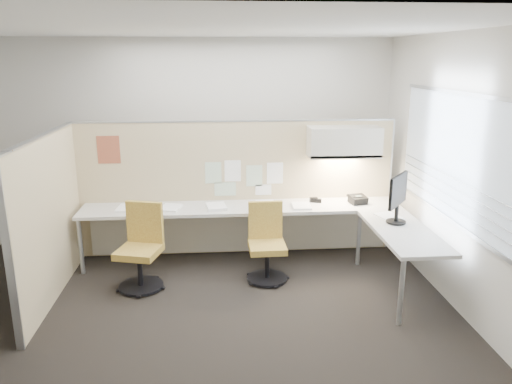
{
  "coord_description": "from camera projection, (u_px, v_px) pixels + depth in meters",
  "views": [
    {
      "loc": [
        0.29,
        -4.72,
        2.55
      ],
      "look_at": [
        0.74,
        0.8,
        1.04
      ],
      "focal_mm": 35.0,
      "sensor_mm": 36.0,
      "label": 1
    }
  ],
  "objects": [
    {
      "name": "floor",
      "position": [
        191.0,
        310.0,
        5.19
      ],
      "size": [
        5.5,
        4.5,
        0.01
      ],
      "primitive_type": "cube",
      "color": "black",
      "rests_on": "ground"
    },
    {
      "name": "ceiling",
      "position": [
        181.0,
        27.0,
        4.45
      ],
      "size": [
        5.5,
        4.5,
        0.01
      ],
      "primitive_type": "cube",
      "color": "white",
      "rests_on": "wall_back"
    },
    {
      "name": "wall_back",
      "position": [
        195.0,
        141.0,
        6.98
      ],
      "size": [
        5.5,
        0.02,
        2.8
      ],
      "primitive_type": "cube",
      "color": "beige",
      "rests_on": "ground"
    },
    {
      "name": "wall_front",
      "position": [
        164.0,
        280.0,
        2.65
      ],
      "size": [
        5.5,
        0.02,
        2.8
      ],
      "primitive_type": "cube",
      "color": "beige",
      "rests_on": "ground"
    },
    {
      "name": "wall_right",
      "position": [
        461.0,
        174.0,
        5.03
      ],
      "size": [
        0.02,
        4.5,
        2.8
      ],
      "primitive_type": "cube",
      "color": "beige",
      "rests_on": "ground"
    },
    {
      "name": "window_pane",
      "position": [
        460.0,
        160.0,
        4.99
      ],
      "size": [
        0.01,
        2.8,
        1.3
      ],
      "primitive_type": "cube",
      "color": "#9FADB9",
      "rests_on": "wall_right"
    },
    {
      "name": "partition_back",
      "position": [
        237.0,
        188.0,
        6.54
      ],
      "size": [
        4.1,
        0.06,
        1.75
      ],
      "primitive_type": "cube",
      "color": "#C2B286",
      "rests_on": "floor"
    },
    {
      "name": "partition_left",
      "position": [
        49.0,
        219.0,
        5.32
      ],
      "size": [
        0.06,
        2.2,
        1.75
      ],
      "primitive_type": "cube",
      "color": "#C2B286",
      "rests_on": "floor"
    },
    {
      "name": "desk",
      "position": [
        269.0,
        219.0,
        6.18
      ],
      "size": [
        4.0,
        2.07,
        0.73
      ],
      "color": "beige",
      "rests_on": "floor"
    },
    {
      "name": "overhead_bin",
      "position": [
        344.0,
        142.0,
        6.27
      ],
      "size": [
        0.9,
        0.36,
        0.38
      ],
      "primitive_type": "cube",
      "color": "beige",
      "rests_on": "partition_back"
    },
    {
      "name": "task_light_strip",
      "position": [
        343.0,
        158.0,
        6.33
      ],
      "size": [
        0.6,
        0.06,
        0.02
      ],
      "primitive_type": "cube",
      "color": "#FFEABF",
      "rests_on": "overhead_bin"
    },
    {
      "name": "pinned_papers",
      "position": [
        243.0,
        177.0,
        6.47
      ],
      "size": [
        1.01,
        0.0,
        0.47
      ],
      "color": "#8CBF8C",
      "rests_on": "partition_back"
    },
    {
      "name": "poster",
      "position": [
        109.0,
        150.0,
        6.24
      ],
      "size": [
        0.28,
        0.0,
        0.35
      ],
      "primitive_type": "cube",
      "color": "#DD481C",
      "rests_on": "partition_back"
    },
    {
      "name": "chair_left",
      "position": [
        141.0,
        249.0,
        5.62
      ],
      "size": [
        0.55,
        0.56,
        0.95
      ],
      "rotation": [
        0.0,
        0.0,
        -0.27
      ],
      "color": "black",
      "rests_on": "floor"
    },
    {
      "name": "chair_right",
      "position": [
        267.0,
        245.0,
        5.83
      ],
      "size": [
        0.47,
        0.47,
        0.9
      ],
      "rotation": [
        0.0,
        0.0,
        0.02
      ],
      "color": "black",
      "rests_on": "floor"
    },
    {
      "name": "monitor",
      "position": [
        398.0,
        196.0,
        5.55
      ],
      "size": [
        0.35,
        0.44,
        0.56
      ],
      "rotation": [
        0.0,
        0.0,
        0.91
      ],
      "color": "black",
      "rests_on": "desk"
    },
    {
      "name": "phone",
      "position": [
        358.0,
        200.0,
        6.37
      ],
      "size": [
        0.25,
        0.23,
        0.12
      ],
      "rotation": [
        0.0,
        0.0,
        0.22
      ],
      "color": "black",
      "rests_on": "desk"
    },
    {
      "name": "stapler",
      "position": [
        316.0,
        201.0,
        6.42
      ],
      "size": [
        0.15,
        0.08,
        0.05
      ],
      "primitive_type": "cube",
      "rotation": [
        0.0,
        0.0,
        -0.32
      ],
      "color": "black",
      "rests_on": "desk"
    },
    {
      "name": "tape_dispenser",
      "position": [
        314.0,
        200.0,
        6.44
      ],
      "size": [
        0.1,
        0.07,
        0.06
      ],
      "primitive_type": "cube",
      "rotation": [
        0.0,
        0.0,
        0.06
      ],
      "color": "black",
      "rests_on": "desk"
    },
    {
      "name": "coat_hook",
      "position": [
        0.0,
        193.0,
        4.31
      ],
      "size": [
        0.18,
        0.48,
        1.44
      ],
      "color": "silver",
      "rests_on": "partition_left"
    },
    {
      "name": "paper_stack_0",
      "position": [
        127.0,
        208.0,
        6.12
      ],
      "size": [
        0.25,
        0.32,
        0.03
      ],
      "primitive_type": "cube",
      "rotation": [
        0.0,
        0.0,
        -0.08
      ],
      "color": "white",
      "rests_on": "desk"
    },
    {
      "name": "paper_stack_1",
      "position": [
        171.0,
        208.0,
        6.16
      ],
      "size": [
        0.29,
        0.35,
        0.02
      ],
      "primitive_type": "cube",
      "rotation": [
        0.0,
        0.0,
        -0.24
      ],
      "color": "white",
      "rests_on": "desk"
    },
    {
      "name": "paper_stack_2",
      "position": [
        216.0,
        207.0,
        6.17
      ],
      "size": [
        0.27,
        0.33,
        0.04
      ],
      "primitive_type": "cube",
      "rotation": [
        0.0,
        0.0,
        0.14
      ],
      "color": "white",
      "rests_on": "desk"
    },
    {
      "name": "paper_stack_3",
      "position": [
        265.0,
        204.0,
        6.34
      ],
      "size": [
        0.24,
        0.31,
        0.02
      ],
      "primitive_type": "cube",
      "rotation": [
        0.0,
        0.0,
        -0.03
      ],
      "color": "white",
      "rests_on": "desk"
    },
    {
      "name": "paper_stack_4",
      "position": [
        301.0,
        206.0,
        6.24
      ],
      "size": [
        0.24,
        0.31,
        0.02
      ],
      "primitive_type": "cube",
      "rotation": [
        0.0,
        0.0,
        -0.03
      ],
      "color": "white",
      "rests_on": "desk"
    },
    {
      "name": "paper_stack_5",
      "position": [
        389.0,
        216.0,
        5.84
      ],
      "size": [
        0.3,
        0.35,
        0.02
      ],
      "primitive_type": "cube",
      "rotation": [
        0.0,
        0.0,
        0.28
      ],
      "color": "white",
      "rests_on": "desk"
    }
  ]
}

